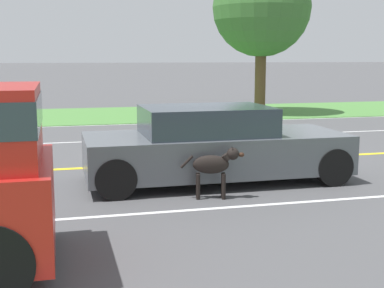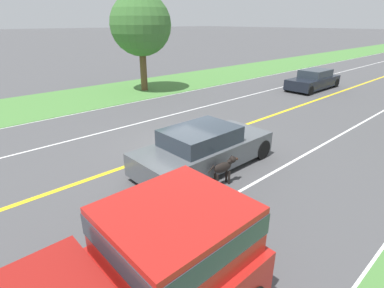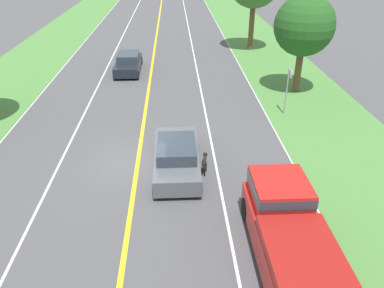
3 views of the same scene
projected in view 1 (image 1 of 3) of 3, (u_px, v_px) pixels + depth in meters
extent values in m
plane|color=#4C4C4F|center=(220.00, 161.00, 11.69)|extent=(400.00, 400.00, 0.00)
cube|color=yellow|center=(220.00, 161.00, 11.69)|extent=(0.18, 160.00, 0.01)
cube|color=white|center=(160.00, 123.00, 18.38)|extent=(0.14, 160.00, 0.01)
cube|color=white|center=(286.00, 203.00, 8.34)|extent=(0.10, 160.00, 0.01)
cube|color=white|center=(183.00, 138.00, 15.03)|extent=(0.10, 160.00, 0.01)
cube|color=#4C843D|center=(146.00, 114.00, 21.25)|extent=(6.00, 160.00, 0.03)
cube|color=#51565B|center=(216.00, 153.00, 9.77)|extent=(1.88, 4.72, 0.69)
cube|color=#2D3842|center=(206.00, 120.00, 9.63)|extent=(1.62, 2.27, 0.50)
cylinder|color=black|center=(333.00, 167.00, 9.45)|extent=(0.22, 0.67, 0.67)
cylinder|color=black|center=(116.00, 179.00, 8.52)|extent=(0.22, 0.67, 0.67)
cylinder|color=black|center=(292.00, 151.00, 11.08)|extent=(0.22, 0.67, 0.67)
cylinder|color=black|center=(106.00, 159.00, 10.15)|extent=(0.22, 0.67, 0.67)
ellipsoid|color=black|center=(211.00, 164.00, 8.55)|extent=(0.31, 0.61, 0.30)
cylinder|color=black|center=(224.00, 187.00, 8.55)|extent=(0.06, 0.06, 0.41)
cylinder|color=black|center=(198.00, 187.00, 8.54)|extent=(0.06, 0.06, 0.41)
cylinder|color=black|center=(223.00, 185.00, 8.68)|extent=(0.06, 0.06, 0.41)
cylinder|color=black|center=(198.00, 185.00, 8.67)|extent=(0.06, 0.06, 0.41)
cylinder|color=black|center=(226.00, 157.00, 8.54)|extent=(0.15, 0.18, 0.16)
sphere|color=black|center=(233.00, 154.00, 8.53)|extent=(0.24, 0.24, 0.20)
ellipsoid|color=#331E14|center=(241.00, 155.00, 8.54)|extent=(0.11, 0.11, 0.08)
cone|color=black|center=(233.00, 150.00, 8.47)|extent=(0.08, 0.08, 0.09)
cone|color=black|center=(232.00, 149.00, 8.58)|extent=(0.08, 0.08, 0.09)
cylinder|color=black|center=(187.00, 162.00, 8.54)|extent=(0.09, 0.22, 0.22)
cylinder|color=black|center=(8.00, 208.00, 6.63)|extent=(0.22, 0.81, 0.81)
cylinder|color=brown|center=(260.00, 77.00, 21.38)|extent=(0.43, 0.43, 2.93)
sphere|color=#3D7033|center=(262.00, 7.00, 20.94)|extent=(3.86, 3.86, 3.86)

